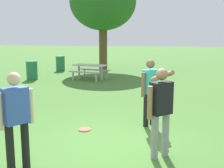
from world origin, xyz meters
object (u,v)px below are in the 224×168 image
object	(u,v)px
frisbee	(84,130)
tree_tall_left	(103,2)
person_catcher	(150,88)
picnic_table_near	(90,69)
person_bystander	(160,106)
person_thrower	(16,116)
trash_can_beside_table	(32,70)
trash_can_further_along	(60,63)

from	to	relation	value
frisbee	tree_tall_left	xyz separation A→B (m)	(-2.34, 11.83, 4.34)
person_catcher	picnic_table_near	distance (m)	7.83
person_catcher	person_bystander	distance (m)	1.85
person_thrower	tree_tall_left	bearing A→B (deg)	97.71
picnic_table_near	tree_tall_left	xyz separation A→B (m)	(-0.29, 4.18, 3.79)
person_bystander	trash_can_beside_table	xyz separation A→B (m)	(-6.74, 8.14, -0.48)
person_catcher	trash_can_beside_table	world-z (taller)	person_catcher
person_thrower	trash_can_further_along	world-z (taller)	person_thrower
trash_can_further_along	picnic_table_near	bearing A→B (deg)	-47.29
person_thrower	person_bystander	bearing A→B (deg)	24.54
person_catcher	tree_tall_left	world-z (taller)	tree_tall_left
person_catcher	frisbee	xyz separation A→B (m)	(-1.47, -0.67, -0.93)
person_catcher	frisbee	world-z (taller)	person_catcher
person_catcher	trash_can_further_along	size ratio (longest dim) A/B	1.71
person_catcher	person_bystander	xyz separation A→B (m)	(0.31, -1.83, 0.02)
frisbee	tree_tall_left	bearing A→B (deg)	101.21
frisbee	picnic_table_near	xyz separation A→B (m)	(-2.05, 7.65, 0.55)
person_bystander	tree_tall_left	world-z (taller)	tree_tall_left
trash_can_beside_table	tree_tall_left	bearing A→B (deg)	61.67
tree_tall_left	person_catcher	bearing A→B (deg)	-71.12
frisbee	trash_can_further_along	size ratio (longest dim) A/B	0.29
trash_can_beside_table	person_bystander	bearing A→B (deg)	-50.36
person_thrower	frisbee	world-z (taller)	person_thrower
person_catcher	trash_can_beside_table	bearing A→B (deg)	135.53
tree_tall_left	trash_can_beside_table	bearing A→B (deg)	-118.33
frisbee	picnic_table_near	bearing A→B (deg)	105.03
trash_can_further_along	frisbee	bearing A→B (deg)	-65.39
picnic_table_near	trash_can_beside_table	size ratio (longest dim) A/B	2.06
person_thrower	picnic_table_near	distance (m)	9.96
picnic_table_near	trash_can_further_along	size ratio (longest dim) A/B	2.06
trash_can_beside_table	trash_can_further_along	distance (m)	3.79
trash_can_beside_table	tree_tall_left	world-z (taller)	tree_tall_left
person_thrower	tree_tall_left	distance (m)	14.54
trash_can_beside_table	person_thrower	bearing A→B (deg)	-63.78
person_catcher	picnic_table_near	xyz separation A→B (m)	(-3.53, 6.98, -0.38)
person_catcher	picnic_table_near	world-z (taller)	person_catcher
person_bystander	picnic_table_near	world-z (taller)	person_bystander
person_thrower	person_catcher	distance (m)	3.43
person_thrower	tree_tall_left	world-z (taller)	tree_tall_left
picnic_table_near	trash_can_further_along	bearing A→B (deg)	132.71
person_catcher	trash_can_further_along	world-z (taller)	person_catcher
picnic_table_near	trash_can_further_along	distance (m)	4.24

